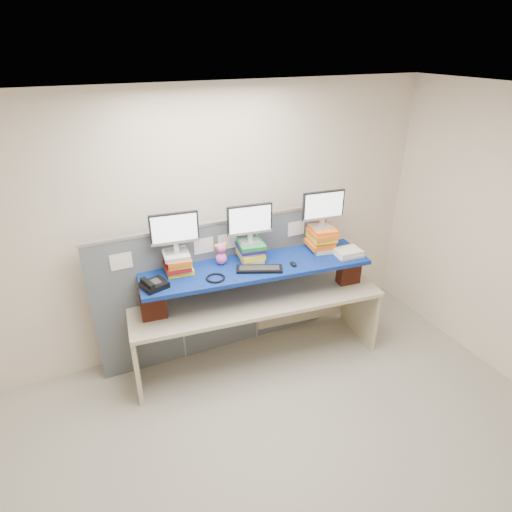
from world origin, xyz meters
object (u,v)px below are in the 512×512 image
blue_board (256,267)px  desk_phone (153,285)px  monitor_center (250,221)px  keyboard (259,269)px  monitor_right (323,207)px  desk (256,309)px  monitor_left (174,230)px

blue_board → desk_phone: (-1.01, -0.01, 0.05)m
monitor_center → keyboard: monitor_center is taller
monitor_center → monitor_right: 0.78m
desk → desk_phone: bearing=-173.2°
desk → keyboard: (-0.01, -0.11, 0.53)m
monitor_center → desk_phone: (-1.00, -0.13, -0.39)m
monitor_right → keyboard: monitor_right is taller
desk → blue_board: size_ratio=1.16×
monitor_left → keyboard: size_ratio=0.97×
desk → blue_board: (0.00, 0.00, 0.50)m
monitor_left → monitor_center: size_ratio=1.00×
blue_board → keyboard: keyboard is taller
monitor_right → keyboard: (-0.78, -0.15, -0.46)m
blue_board → monitor_left: 0.88m
monitor_right → keyboard: size_ratio=0.97×
monitor_center → keyboard: size_ratio=0.97×
desk_phone → monitor_right: bearing=-15.6°
desk → monitor_center: 0.95m
monitor_center → desk: bearing=-78.6°
monitor_left → monitor_right: bearing=-0.0°
monitor_left → desk_phone: 0.53m
desk → keyboard: bearing=-91.2°
desk → desk_phone: 1.15m
keyboard → monitor_center: bearing=112.4°
monitor_left → desk_phone: bearing=-137.3°
monitor_right → desk_phone: monitor_right is taller
monitor_left → monitor_center: bearing=0.0°
monitor_left → desk_phone: size_ratio=1.74×
blue_board → desk_phone: bearing=-173.2°
monitor_left → keyboard: monitor_left is taller
blue_board → monitor_left: bearing=171.0°
desk → monitor_center: bearing=101.4°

